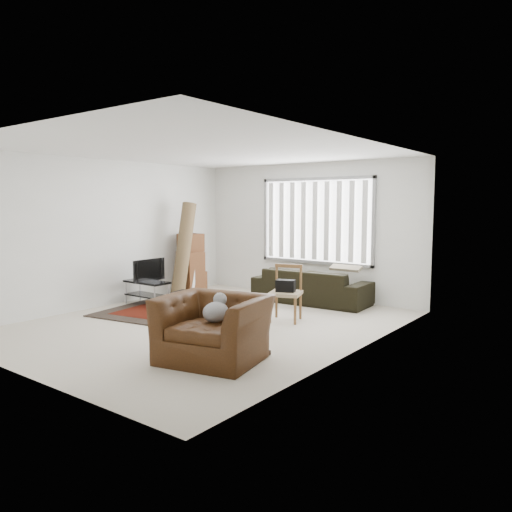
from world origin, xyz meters
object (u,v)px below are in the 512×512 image
Objects in this scene: sofa at (311,281)px; side_chair at (286,290)px; tv_stand at (147,288)px; moving_boxes at (191,266)px; armchair at (214,324)px.

side_chair is (0.43, -1.52, 0.07)m from sofa.
sofa is at bearing 40.48° from tv_stand.
moving_boxes is 3.12m from side_chair.
side_chair reaches higher than sofa.
armchair is (0.87, -3.76, 0.02)m from sofa.
side_chair is (2.99, -0.88, -0.09)m from moving_boxes.
armchair is at bearing 99.82° from sofa.
side_chair is at bearing -16.30° from moving_boxes.
armchair is at bearing -99.00° from side_chair.
side_chair is at bearing 88.65° from armchair.
sofa is at bearing 14.12° from moving_boxes.
moving_boxes is 2.65m from sofa.
tv_stand is at bearing 139.20° from armchair.
sofa reaches higher than tv_stand.
armchair reaches higher than tv_stand.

